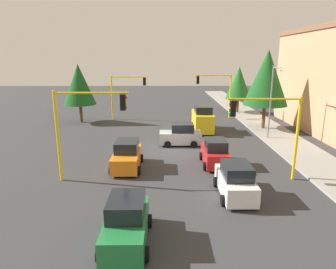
% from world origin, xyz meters
% --- Properties ---
extents(ground_plane, '(120.00, 120.00, 0.00)m').
position_xyz_m(ground_plane, '(0.00, 0.00, 0.00)').
color(ground_plane, '#353538').
extents(sidewalk_kerb, '(80.00, 4.00, 0.15)m').
position_xyz_m(sidewalk_kerb, '(-5.00, 10.50, 0.07)').
color(sidewalk_kerb, gray).
rests_on(sidewalk_kerb, ground).
extents(lane_arrow_near, '(2.40, 1.10, 1.10)m').
position_xyz_m(lane_arrow_near, '(11.51, -3.00, 0.01)').
color(lane_arrow_near, silver).
rests_on(lane_arrow_near, ground).
extents(traffic_signal_far_left, '(0.36, 4.59, 5.67)m').
position_xyz_m(traffic_signal_far_left, '(-14.00, 5.70, 4.01)').
color(traffic_signal_far_left, yellow).
rests_on(traffic_signal_far_left, ground).
extents(traffic_signal_far_right, '(0.36, 4.59, 5.49)m').
position_xyz_m(traffic_signal_far_right, '(-14.00, -5.67, 3.89)').
color(traffic_signal_far_right, yellow).
rests_on(traffic_signal_far_right, ground).
extents(traffic_signal_near_right, '(0.36, 4.59, 5.79)m').
position_xyz_m(traffic_signal_near_right, '(6.00, -5.71, 4.09)').
color(traffic_signal_near_right, yellow).
rests_on(traffic_signal_near_right, ground).
extents(traffic_signal_near_left, '(0.36, 4.59, 5.40)m').
position_xyz_m(traffic_signal_near_left, '(6.00, 5.65, 3.83)').
color(traffic_signal_near_left, yellow).
rests_on(traffic_signal_near_left, ground).
extents(street_lamp_curbside, '(2.15, 0.28, 7.00)m').
position_xyz_m(street_lamp_curbside, '(-3.61, 9.20, 4.35)').
color(street_lamp_curbside, slate).
rests_on(street_lamp_curbside, ground).
extents(tree_roadside_mid, '(4.65, 4.65, 8.52)m').
position_xyz_m(tree_roadside_mid, '(-8.00, 10.00, 5.60)').
color(tree_roadside_mid, brown).
rests_on(tree_roadside_mid, ground).
extents(tree_opposite_side, '(3.82, 3.82, 6.97)m').
position_xyz_m(tree_opposite_side, '(-12.00, -11.00, 4.56)').
color(tree_opposite_side, brown).
rests_on(tree_opposite_side, ground).
extents(tree_roadside_far, '(3.55, 3.55, 6.46)m').
position_xyz_m(tree_roadside_far, '(-18.00, 9.50, 4.22)').
color(tree_roadside_far, brown).
rests_on(tree_roadside_far, ground).
extents(delivery_van_yellow, '(4.80, 2.22, 2.77)m').
position_xyz_m(delivery_van_yellow, '(-7.28, 3.22, 1.28)').
color(delivery_van_yellow, yellow).
rests_on(delivery_van_yellow, ground).
extents(car_silver, '(1.96, 3.73, 1.98)m').
position_xyz_m(car_silver, '(-2.00, 0.62, 0.90)').
color(car_silver, '#B2B5BA').
rests_on(car_silver, ground).
extents(car_white, '(3.98, 2.02, 1.98)m').
position_xyz_m(car_white, '(8.36, 3.19, 0.90)').
color(car_white, white).
rests_on(car_white, ground).
extents(car_orange, '(4.11, 2.10, 1.98)m').
position_xyz_m(car_orange, '(3.77, -3.53, 0.90)').
color(car_orange, orange).
rests_on(car_orange, ground).
extents(car_green, '(3.96, 2.04, 1.98)m').
position_xyz_m(car_green, '(12.75, -2.47, 0.90)').
color(car_green, '#1E7238').
rests_on(car_green, ground).
extents(car_red, '(3.66, 1.97, 1.98)m').
position_xyz_m(car_red, '(3.25, 2.86, 0.89)').
color(car_red, red).
rests_on(car_red, ground).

